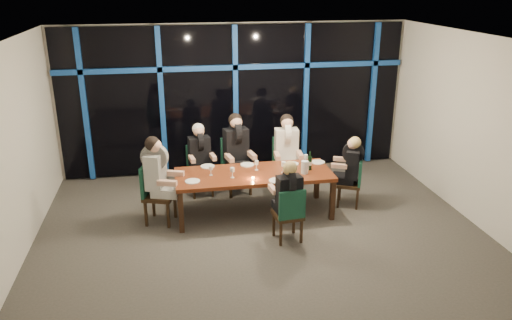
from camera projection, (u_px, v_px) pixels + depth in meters
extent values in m
plane|color=#4E4A45|center=(263.00, 236.00, 7.81)|extent=(7.00, 7.00, 0.00)
cube|color=silver|center=(235.00, 99.00, 10.07)|extent=(7.00, 0.04, 3.00)
cube|color=silver|center=(327.00, 247.00, 4.52)|extent=(7.00, 0.04, 3.00)
cube|color=silver|center=(8.00, 160.00, 6.71)|extent=(0.04, 6.00, 3.00)
cube|color=silver|center=(480.00, 133.00, 7.88)|extent=(0.04, 6.00, 3.00)
cube|color=white|center=(264.00, 40.00, 6.78)|extent=(7.00, 6.00, 0.04)
cube|color=black|center=(235.00, 100.00, 10.01)|extent=(6.86, 0.04, 2.94)
cube|color=#134194|center=(85.00, 106.00, 9.48)|extent=(0.10, 0.10, 2.94)
cube|color=#134194|center=(162.00, 103.00, 9.72)|extent=(0.10, 0.10, 2.94)
cube|color=#134194|center=(236.00, 100.00, 9.96)|extent=(0.10, 0.10, 2.94)
cube|color=#134194|center=(306.00, 97.00, 10.21)|extent=(0.10, 0.10, 2.94)
cube|color=#134194|center=(372.00, 95.00, 10.45)|extent=(0.10, 0.10, 2.94)
cube|color=#134194|center=(235.00, 67.00, 9.74)|extent=(6.86, 0.10, 0.10)
cube|color=#FF2D14|center=(286.00, 63.00, 10.26)|extent=(0.60, 0.05, 0.35)
cube|color=maroon|center=(254.00, 175.00, 8.30)|extent=(2.60, 1.00, 0.06)
cube|color=black|center=(181.00, 212.00, 7.81)|extent=(0.08, 0.08, 0.69)
cube|color=black|center=(332.00, 200.00, 8.23)|extent=(0.08, 0.08, 0.69)
cube|color=black|center=(179.00, 190.00, 8.63)|extent=(0.08, 0.08, 0.69)
cube|color=black|center=(317.00, 180.00, 9.04)|extent=(0.08, 0.08, 0.69)
cube|color=black|center=(201.00, 173.00, 9.16)|extent=(0.49, 0.49, 0.06)
cube|color=#174B37|center=(198.00, 156.00, 9.25)|extent=(0.43, 0.11, 0.48)
cube|color=black|center=(194.00, 189.00, 9.04)|extent=(0.04, 0.04, 0.40)
cube|color=black|center=(212.00, 186.00, 9.14)|extent=(0.04, 0.04, 0.40)
cube|color=black|center=(190.00, 182.00, 9.34)|extent=(0.04, 0.04, 0.40)
cube|color=black|center=(208.00, 180.00, 9.45)|extent=(0.04, 0.04, 0.40)
cube|color=black|center=(237.00, 169.00, 9.22)|extent=(0.56, 0.56, 0.06)
cube|color=#174B37|center=(233.00, 150.00, 9.31)|extent=(0.48, 0.14, 0.53)
cube|color=black|center=(231.00, 187.00, 9.07)|extent=(0.05, 0.05, 0.45)
cube|color=black|center=(250.00, 184.00, 9.20)|extent=(0.05, 0.05, 0.45)
cube|color=black|center=(224.00, 179.00, 9.41)|extent=(0.05, 0.05, 0.45)
cube|color=black|center=(243.00, 177.00, 9.54)|extent=(0.05, 0.05, 0.45)
cube|color=black|center=(286.00, 168.00, 9.29)|extent=(0.50, 0.50, 0.06)
cube|color=#174B37|center=(285.00, 150.00, 9.39)|extent=(0.47, 0.08, 0.52)
cube|color=black|center=(278.00, 185.00, 9.18)|extent=(0.04, 0.04, 0.44)
cube|color=black|center=(298.00, 184.00, 9.22)|extent=(0.04, 0.04, 0.44)
cube|color=black|center=(275.00, 177.00, 9.53)|extent=(0.04, 0.04, 0.44)
cube|color=black|center=(294.00, 176.00, 9.57)|extent=(0.04, 0.04, 0.44)
cube|color=black|center=(160.00, 196.00, 8.10)|extent=(0.59, 0.59, 0.06)
cube|color=#174B37|center=(146.00, 179.00, 8.04)|extent=(0.20, 0.46, 0.52)
cube|color=black|center=(168.00, 215.00, 7.99)|extent=(0.05, 0.05, 0.44)
cube|color=black|center=(175.00, 206.00, 8.34)|extent=(0.05, 0.05, 0.44)
cube|color=black|center=(146.00, 214.00, 8.04)|extent=(0.05, 0.05, 0.44)
cube|color=black|center=(154.00, 204.00, 8.39)|extent=(0.05, 0.05, 0.44)
cube|color=black|center=(349.00, 184.00, 8.75)|extent=(0.53, 0.53, 0.05)
cube|color=#174B37|center=(360.00, 172.00, 8.62)|extent=(0.21, 0.38, 0.45)
cube|color=black|center=(340.00, 191.00, 9.00)|extent=(0.05, 0.05, 0.37)
cube|color=black|center=(338.00, 198.00, 8.71)|extent=(0.05, 0.05, 0.37)
cube|color=black|center=(358.00, 192.00, 8.93)|extent=(0.05, 0.05, 0.37)
cube|color=black|center=(357.00, 200.00, 8.64)|extent=(0.05, 0.05, 0.37)
cube|color=black|center=(288.00, 215.00, 7.57)|extent=(0.45, 0.45, 0.05)
cube|color=#174B37|center=(292.00, 205.00, 7.32)|extent=(0.41, 0.09, 0.46)
cube|color=black|center=(294.00, 222.00, 7.84)|extent=(0.04, 0.04, 0.38)
cube|color=black|center=(274.00, 225.00, 7.75)|extent=(0.04, 0.04, 0.38)
cube|color=black|center=(301.00, 231.00, 7.54)|extent=(0.04, 0.04, 0.38)
cube|color=black|center=(281.00, 234.00, 7.45)|extent=(0.04, 0.04, 0.38)
cube|color=black|center=(202.00, 170.00, 9.03)|extent=(0.40, 0.45, 0.13)
cube|color=black|center=(199.00, 151.00, 9.06)|extent=(0.41, 0.29, 0.53)
cylinder|color=black|center=(199.00, 140.00, 8.98)|extent=(0.16, 0.41, 0.40)
sphere|color=tan|center=(199.00, 131.00, 8.91)|extent=(0.20, 0.20, 0.20)
sphere|color=silver|center=(198.00, 129.00, 8.93)|extent=(0.22, 0.22, 0.22)
cube|color=tan|center=(192.00, 159.00, 8.81)|extent=(0.12, 0.29, 0.08)
cube|color=tan|center=(213.00, 157.00, 8.93)|extent=(0.12, 0.29, 0.08)
cube|color=black|center=(239.00, 166.00, 9.07)|extent=(0.46, 0.51, 0.15)
cube|color=black|center=(236.00, 144.00, 9.10)|extent=(0.47, 0.33, 0.60)
cylinder|color=black|center=(236.00, 132.00, 9.02)|extent=(0.19, 0.46, 0.45)
sphere|color=tan|center=(236.00, 122.00, 8.93)|extent=(0.22, 0.22, 0.22)
sphere|color=black|center=(235.00, 120.00, 8.96)|extent=(0.25, 0.25, 0.25)
cube|color=tan|center=(229.00, 158.00, 8.85)|extent=(0.14, 0.33, 0.09)
cube|color=tan|center=(252.00, 155.00, 9.00)|extent=(0.14, 0.33, 0.09)
cube|color=silver|center=(287.00, 165.00, 9.14)|extent=(0.41, 0.46, 0.15)
cube|color=silver|center=(286.00, 144.00, 9.18)|extent=(0.43, 0.28, 0.58)
cylinder|color=silver|center=(287.00, 132.00, 9.10)|extent=(0.13, 0.44, 0.44)
sphere|color=tan|center=(287.00, 123.00, 9.01)|extent=(0.22, 0.22, 0.22)
sphere|color=black|center=(287.00, 120.00, 9.04)|extent=(0.24, 0.24, 0.24)
cube|color=tan|center=(277.00, 156.00, 8.97)|extent=(0.11, 0.32, 0.08)
cube|color=tan|center=(300.00, 155.00, 9.01)|extent=(0.11, 0.32, 0.08)
cube|color=black|center=(167.00, 190.00, 8.05)|extent=(0.53, 0.49, 0.15)
cube|color=black|center=(155.00, 170.00, 7.96)|extent=(0.37, 0.47, 0.58)
cylinder|color=black|center=(154.00, 157.00, 7.88)|extent=(0.45, 0.24, 0.44)
sphere|color=tan|center=(155.00, 146.00, 7.81)|extent=(0.22, 0.22, 0.22)
sphere|color=black|center=(152.00, 144.00, 7.81)|extent=(0.24, 0.24, 0.24)
cube|color=tan|center=(167.00, 183.00, 7.77)|extent=(0.32, 0.18, 0.08)
cube|color=tan|center=(175.00, 173.00, 8.16)|extent=(0.32, 0.18, 0.08)
cube|color=black|center=(343.00, 179.00, 8.74)|extent=(0.47, 0.45, 0.12)
cube|color=black|center=(353.00, 164.00, 8.61)|extent=(0.34, 0.41, 0.50)
cylinder|color=black|center=(353.00, 153.00, 8.54)|extent=(0.38, 0.24, 0.37)
sphere|color=tan|center=(353.00, 144.00, 8.49)|extent=(0.19, 0.19, 0.19)
sphere|color=tan|center=(355.00, 142.00, 8.47)|extent=(0.21, 0.21, 0.21)
cube|color=tan|center=(341.00, 159.00, 8.82)|extent=(0.27, 0.18, 0.07)
cube|color=tan|center=(339.00, 166.00, 8.49)|extent=(0.27, 0.18, 0.07)
cube|color=black|center=(285.00, 207.00, 7.64)|extent=(0.37, 0.42, 0.13)
cube|color=black|center=(289.00, 192.00, 7.40)|extent=(0.39, 0.26, 0.51)
cylinder|color=black|center=(289.00, 180.00, 7.33)|extent=(0.13, 0.39, 0.38)
sphere|color=tan|center=(289.00, 169.00, 7.29)|extent=(0.19, 0.19, 0.19)
sphere|color=tan|center=(290.00, 168.00, 7.25)|extent=(0.21, 0.21, 0.21)
cube|color=tan|center=(295.00, 187.00, 7.65)|extent=(0.10, 0.28, 0.07)
cube|color=tan|center=(273.00, 189.00, 7.56)|extent=(0.10, 0.28, 0.07)
cylinder|color=white|center=(208.00, 166.00, 8.56)|extent=(0.24, 0.24, 0.01)
cylinder|color=white|center=(247.00, 165.00, 8.63)|extent=(0.24, 0.24, 0.01)
cylinder|color=white|center=(292.00, 164.00, 8.67)|extent=(0.24, 0.24, 0.01)
cylinder|color=white|center=(193.00, 181.00, 7.93)|extent=(0.24, 0.24, 0.01)
cylinder|color=white|center=(318.00, 162.00, 8.75)|extent=(0.24, 0.24, 0.01)
cylinder|color=white|center=(276.00, 181.00, 7.96)|extent=(0.24, 0.24, 0.01)
cylinder|color=black|center=(310.00, 163.00, 8.39)|extent=(0.07, 0.07, 0.23)
cylinder|color=black|center=(310.00, 154.00, 8.34)|extent=(0.03, 0.03, 0.09)
cylinder|color=silver|center=(310.00, 163.00, 8.39)|extent=(0.07, 0.07, 0.07)
cylinder|color=silver|center=(305.00, 167.00, 8.24)|extent=(0.12, 0.12, 0.22)
cylinder|color=silver|center=(308.00, 166.00, 8.24)|extent=(0.02, 0.02, 0.15)
cylinder|color=#FFAE4C|center=(253.00, 178.00, 8.03)|extent=(0.05, 0.05, 0.03)
cylinder|color=silver|center=(233.00, 177.00, 8.09)|extent=(0.06, 0.06, 0.01)
cylinder|color=silver|center=(232.00, 174.00, 8.07)|extent=(0.01, 0.01, 0.10)
cylinder|color=silver|center=(232.00, 170.00, 8.04)|extent=(0.07, 0.07, 0.07)
cylinder|color=white|center=(257.00, 170.00, 8.41)|extent=(0.06, 0.06, 0.01)
cylinder|color=white|center=(257.00, 167.00, 8.39)|extent=(0.01, 0.01, 0.09)
cylinder|color=white|center=(257.00, 163.00, 8.37)|extent=(0.06, 0.06, 0.07)
cylinder|color=silver|center=(283.00, 172.00, 8.30)|extent=(0.07, 0.07, 0.01)
cylinder|color=silver|center=(284.00, 169.00, 8.28)|extent=(0.01, 0.01, 0.11)
cylinder|color=silver|center=(284.00, 164.00, 8.25)|extent=(0.07, 0.07, 0.08)
cylinder|color=silver|center=(211.00, 175.00, 8.19)|extent=(0.06, 0.06, 0.01)
cylinder|color=silver|center=(211.00, 172.00, 8.17)|extent=(0.01, 0.01, 0.09)
cylinder|color=silver|center=(211.00, 168.00, 8.15)|extent=(0.06, 0.06, 0.06)
cylinder|color=silver|center=(306.00, 164.00, 8.68)|extent=(0.06, 0.06, 0.01)
cylinder|color=silver|center=(306.00, 161.00, 8.66)|extent=(0.01, 0.01, 0.10)
cylinder|color=silver|center=(306.00, 157.00, 8.63)|extent=(0.07, 0.07, 0.07)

